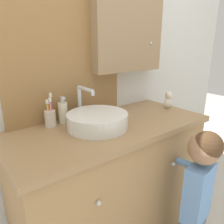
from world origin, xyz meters
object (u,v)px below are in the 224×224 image
Objects in this scene: toothbrush_holder at (50,117)px; child_figure at (199,186)px; sink_basin at (97,120)px; soap_dispenser at (63,112)px; teddy_bear at (168,100)px.

toothbrush_holder reaches higher than child_figure.
sink_basin is at bearing -41.45° from toothbrush_holder.
soap_dispenser reaches higher than child_figure.
sink_basin is at bearing -57.55° from soap_dispenser.
child_figure is at bearing -119.19° from teddy_bear.
sink_basin is 3.15× the size of teddy_bear.
toothbrush_holder is at bearing -174.66° from soap_dispenser.
soap_dispenser is (0.09, 0.01, 0.01)m from toothbrush_holder.
soap_dispenser is 0.91m from child_figure.
teddy_bear is at bearing 60.81° from child_figure.
sink_basin is 0.70m from child_figure.
child_figure is (0.39, -0.46, -0.36)m from sink_basin.
soap_dispenser reaches higher than teddy_bear.
sink_basin is 0.44× the size of child_figure.
soap_dispenser is at bearing 5.34° from toothbrush_holder.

